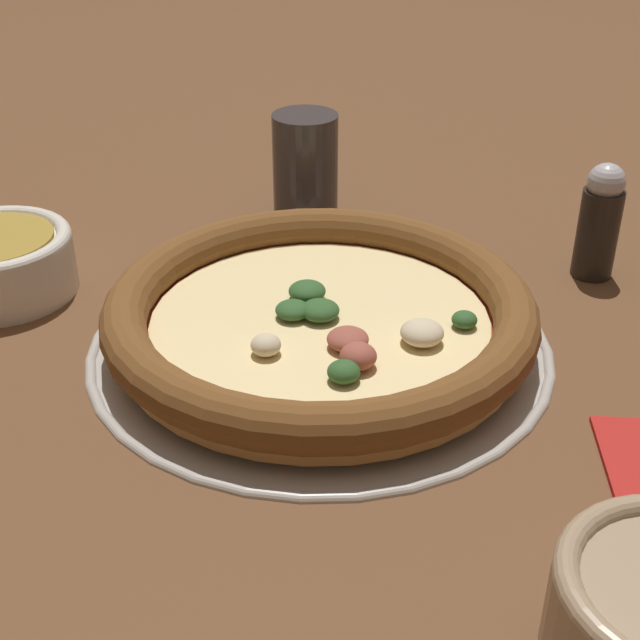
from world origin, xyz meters
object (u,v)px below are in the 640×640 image
Objects in this scene: drinking_cup at (305,167)px; pepper_shaker at (599,221)px; pizza at (320,315)px; pizza_tray at (320,343)px.

pepper_shaker is at bearing 157.47° from drinking_cup.
pepper_shaker is at bearing -149.73° from pizza.
pepper_shaker is (-0.23, -0.13, 0.02)m from pizza.
drinking_cup is 1.01× the size of pepper_shaker.
pizza is at bearing 97.27° from drinking_cup.
drinking_cup reaches higher than pepper_shaker.
pizza is at bearing 130.33° from pizza_tray.
pepper_shaker is (-0.26, 0.11, -0.00)m from drinking_cup.
pizza_tray is at bearing 97.20° from drinking_cup.
pizza reaches higher than pizza_tray.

